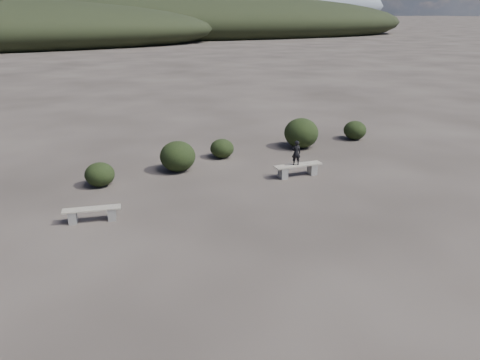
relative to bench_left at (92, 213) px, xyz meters
name	(u,v)px	position (x,y,z in m)	size (l,w,h in m)	color
ground	(307,261)	(4.73, -4.66, -0.26)	(1200.00, 1200.00, 0.00)	#2E2824
bench_left	(92,213)	(0.00, 0.00, 0.00)	(1.74, 0.64, 0.43)	slate
bench_right	(298,169)	(7.80, 1.18, 0.03)	(1.92, 0.45, 0.48)	slate
seated_person	(296,153)	(7.69, 1.19, 0.70)	(0.35, 0.23, 0.95)	black
shrub_a	(100,174)	(0.64, 3.08, 0.18)	(1.07, 1.07, 0.87)	black
shrub_b	(178,156)	(3.73, 3.64, 0.34)	(1.41, 1.41, 1.21)	black
shrub_c	(222,148)	(5.99, 4.63, 0.15)	(1.03, 1.03, 0.82)	black
shrub_d	(301,133)	(9.96, 4.69, 0.43)	(1.58, 1.58, 1.39)	black
shrub_e	(355,130)	(13.18, 4.95, 0.20)	(1.11, 1.11, 0.93)	black
mountain_ridges	(24,4)	(-2.76, 334.40, 10.58)	(500.00, 400.00, 56.00)	black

